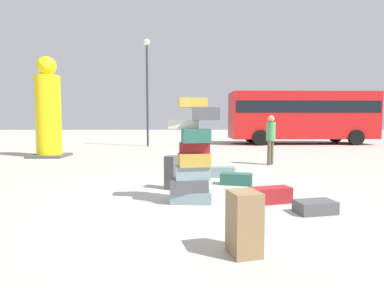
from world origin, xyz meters
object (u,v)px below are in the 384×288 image
suitcase_brown_right_side (245,223)px  yellow_dummy_statue (49,113)px  suitcase_tower (193,160)px  suitcase_charcoal_white_trunk (316,207)px  parked_bus (302,114)px  lamp_post (148,77)px  suitcase_maroon_behind_tower (271,195)px  person_bearded_onlooker (271,135)px  suitcase_charcoal_upright_blue (172,172)px  suitcase_teal_foreground_near (237,179)px  suitcase_slate_left_side (222,172)px

suitcase_brown_right_side → yellow_dummy_statue: size_ratio=0.18×
suitcase_tower → suitcase_charcoal_white_trunk: bearing=-18.5°
parked_bus → lamp_post: size_ratio=1.47×
suitcase_maroon_behind_tower → suitcase_charcoal_white_trunk: bearing=-63.8°
suitcase_maroon_behind_tower → person_bearded_onlooker: person_bearded_onlooker is taller
suitcase_maroon_behind_tower → parked_bus: (5.30, 13.96, 1.69)m
suitcase_maroon_behind_tower → parked_bus: bearing=53.7°
suitcase_tower → person_bearded_onlooker: suitcase_tower is taller
suitcase_maroon_behind_tower → yellow_dummy_statue: 10.20m
suitcase_brown_right_side → person_bearded_onlooker: size_ratio=0.44×
suitcase_charcoal_white_trunk → person_bearded_onlooker: person_bearded_onlooker is taller
suitcase_maroon_behind_tower → yellow_dummy_statue: yellow_dummy_statue is taller
suitcase_charcoal_upright_blue → parked_bus: size_ratio=0.08×
suitcase_teal_foreground_near → suitcase_charcoal_upright_blue: suitcase_charcoal_upright_blue is taller
suitcase_charcoal_upright_blue → suitcase_slate_left_side: bearing=71.1°
parked_bus → suitcase_charcoal_upright_blue: bearing=-120.9°
person_bearded_onlooker → yellow_dummy_statue: yellow_dummy_statue is taller
suitcase_slate_left_side → parked_bus: parked_bus is taller
suitcase_tower → yellow_dummy_statue: (-5.76, 7.05, 0.99)m
suitcase_charcoal_upright_blue → yellow_dummy_statue: bearing=153.3°
person_bearded_onlooker → parked_bus: (4.11, 9.11, 0.86)m
suitcase_brown_right_side → suitcase_teal_foreground_near: bearing=68.9°
suitcase_maroon_behind_tower → lamp_post: size_ratio=0.13×
suitcase_maroon_behind_tower → lamp_post: bearing=92.3°
suitcase_slate_left_side → parked_bus: 12.94m
suitcase_brown_right_side → lamp_post: size_ratio=0.12×
suitcase_tower → suitcase_maroon_behind_tower: 1.55m
suitcase_charcoal_upright_blue → person_bearded_onlooker: (3.06, 3.68, 0.62)m
lamp_post → suitcase_teal_foreground_near: bearing=-71.6°
lamp_post → suitcase_maroon_behind_tower: bearing=-72.2°
lamp_post → suitcase_tower: bearing=-78.4°
suitcase_teal_foreground_near → suitcase_slate_left_side: size_ratio=1.03×
yellow_dummy_statue → lamp_post: bearing=57.6°
suitcase_charcoal_upright_blue → lamp_post: lamp_post is taller
suitcase_charcoal_upright_blue → suitcase_charcoal_white_trunk: (2.43, -1.80, -0.26)m
person_bearded_onlooker → yellow_dummy_statue: bearing=-68.4°
suitcase_teal_foreground_near → lamp_post: lamp_post is taller
suitcase_slate_left_side → lamp_post: (-3.26, 9.60, 3.75)m
suitcase_tower → suitcase_charcoal_upright_blue: size_ratio=2.61×
suitcase_slate_left_side → suitcase_teal_foreground_near: bearing=-72.5°
suitcase_tower → suitcase_maroon_behind_tower: (1.41, -0.03, -0.65)m
suitcase_maroon_behind_tower → suitcase_tower: bearing=163.4°
yellow_dummy_statue → person_bearded_onlooker: bearing=-14.9°
suitcase_maroon_behind_tower → person_bearded_onlooker: size_ratio=0.45×
suitcase_slate_left_side → suitcase_maroon_behind_tower: 2.68m
suitcase_brown_right_side → suitcase_charcoal_white_trunk: bearing=33.6°
suitcase_tower → suitcase_maroon_behind_tower: suitcase_tower is taller
yellow_dummy_statue → parked_bus: bearing=28.9°
suitcase_brown_right_side → suitcase_charcoal_white_trunk: 2.12m
suitcase_charcoal_white_trunk → yellow_dummy_statue: (-7.74, 7.71, 1.67)m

